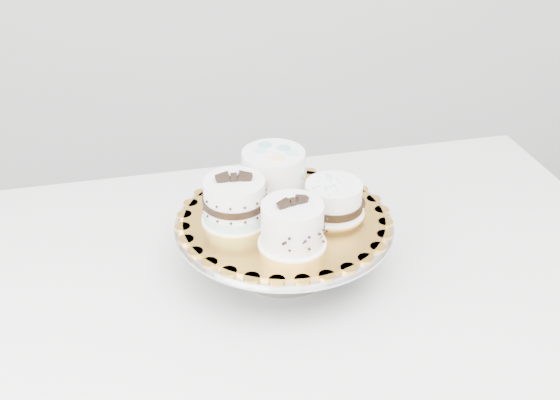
{
  "coord_description": "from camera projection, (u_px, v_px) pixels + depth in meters",
  "views": [
    {
      "loc": [
        -0.23,
        -0.7,
        1.5
      ],
      "look_at": [
        -0.07,
        0.31,
        0.89
      ],
      "focal_mm": 45.0,
      "sensor_mm": 36.0,
      "label": 1
    }
  ],
  "objects": [
    {
      "name": "cake_ribbon",
      "position": [
        334.0,
        199.0,
        1.2
      ],
      "size": [
        0.11,
        0.11,
        0.06
      ],
      "rotation": [
        0.0,
        0.0,
        -0.03
      ],
      "color": "white",
      "rests_on": "cake_board"
    },
    {
      "name": "cake_stand",
      "position": [
        284.0,
        235.0,
        1.21
      ],
      "size": [
        0.38,
        0.38,
        0.1
      ],
      "color": "gray",
      "rests_on": "table"
    },
    {
      "name": "cake_swirl",
      "position": [
        292.0,
        225.0,
        1.11
      ],
      "size": [
        0.13,
        0.13,
        0.09
      ],
      "rotation": [
        0.0,
        0.0,
        0.33
      ],
      "color": "white",
      "rests_on": "cake_board"
    },
    {
      "name": "cake_board",
      "position": [
        284.0,
        219.0,
        1.2
      ],
      "size": [
        0.39,
        0.39,
        0.01
      ],
      "primitive_type": "cylinder",
      "rotation": [
        0.0,
        0.0,
        -0.14
      ],
      "color": "orange",
      "rests_on": "cake_stand"
    },
    {
      "name": "cake_banded",
      "position": [
        235.0,
        202.0,
        1.17
      ],
      "size": [
        0.12,
        0.12,
        0.09
      ],
      "rotation": [
        0.0,
        0.0,
        -0.04
      ],
      "color": "white",
      "rests_on": "cake_board"
    },
    {
      "name": "table",
      "position": [
        294.0,
        307.0,
        1.27
      ],
      "size": [
        1.35,
        0.95,
        0.75
      ],
      "rotation": [
        0.0,
        0.0,
        0.07
      ],
      "color": "silver",
      "rests_on": "floor"
    },
    {
      "name": "cake_dots",
      "position": [
        274.0,
        172.0,
        1.25
      ],
      "size": [
        0.14,
        0.14,
        0.08
      ],
      "rotation": [
        0.0,
        0.0,
        -0.33
      ],
      "color": "white",
      "rests_on": "cake_board"
    }
  ]
}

